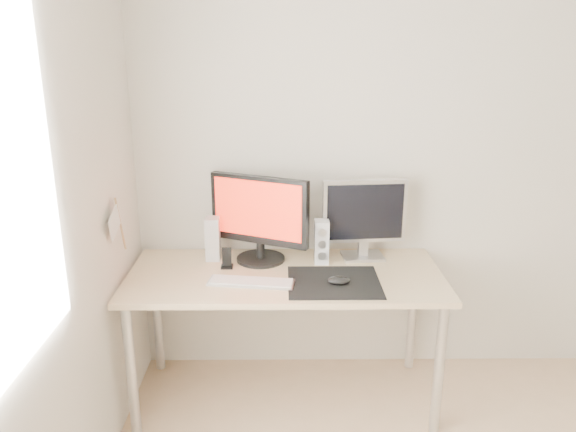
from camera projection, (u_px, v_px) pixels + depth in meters
name	position (u px, v px, depth m)	size (l,w,h in m)	color
wall_back	(455.00, 158.00, 3.06)	(3.50, 3.50, 0.00)	beige
mousepad	(334.00, 282.00, 2.75)	(0.45, 0.40, 0.00)	black
mouse	(339.00, 281.00, 2.71)	(0.11, 0.07, 0.04)	black
desk	(285.00, 287.00, 2.88)	(1.60, 0.70, 0.73)	#D1B587
main_monitor	(259.00, 216.00, 2.94)	(0.52, 0.34, 0.47)	black
second_monitor	(364.00, 215.00, 2.99)	(0.45, 0.18, 0.43)	silver
speaker_left	(213.00, 239.00, 3.00)	(0.07, 0.09, 0.24)	silver
speaker_right	(322.00, 242.00, 2.96)	(0.07, 0.09, 0.24)	white
keyboard	(251.00, 282.00, 2.73)	(0.43, 0.18, 0.02)	#A9A8AB
phone_dock	(227.00, 262.00, 2.92)	(0.06, 0.05, 0.11)	black
pennant	(116.00, 223.00, 2.62)	(0.01, 0.23, 0.29)	#A57F54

